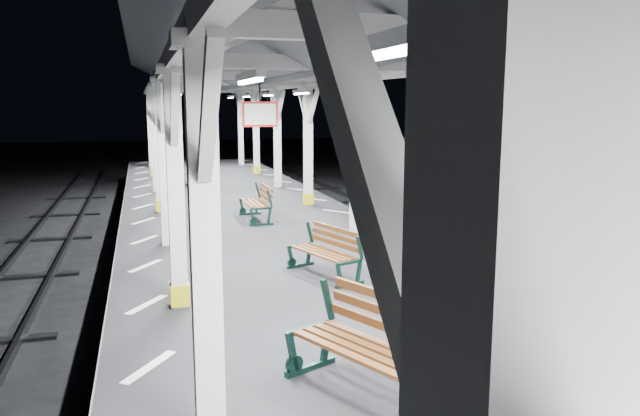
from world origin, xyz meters
name	(u,v)px	position (x,y,z in m)	size (l,w,h in m)	color
platform	(362,383)	(0.00, 0.00, 0.50)	(6.00, 50.00, 1.00)	black
hazard_stripes_left	(149,367)	(-2.45, 0.00, 1.00)	(1.00, 48.00, 0.01)	silver
hazard_stripes_right	(541,323)	(2.45, 0.00, 1.00)	(1.00, 48.00, 0.01)	silver
canopy	(367,34)	(0.00, -0.02, 4.56)	(5.40, 49.00, 4.65)	silver
bench_near	(377,345)	(-0.33, -1.31, 1.53)	(1.36, 1.93, 0.99)	black
bench_mid	(328,250)	(0.46, 2.96, 1.42)	(0.97, 1.56, 0.80)	black
bench_far	(259,202)	(0.27, 8.19, 1.45)	(0.60, 1.57, 0.85)	black
bench_extra	(199,173)	(-0.61, 14.46, 1.51)	(1.01, 1.86, 0.96)	black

